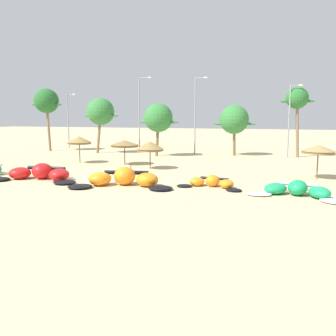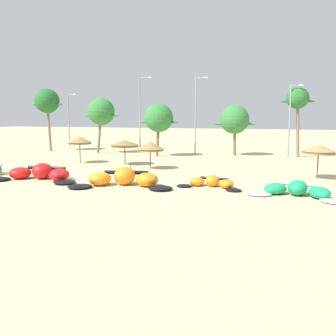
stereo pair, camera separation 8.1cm
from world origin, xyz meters
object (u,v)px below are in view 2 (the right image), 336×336
object	(u,v)px
kite_center	(211,183)
beach_umbrella_near_palms	(150,146)
beach_umbrella_outermost	(319,149)
palm_left_of_gap	(159,118)
palm_leftmost	(47,101)
kite_left	(40,174)
palm_center_left	(235,120)
palm_left	(101,112)
beach_umbrella_middle	(125,143)
lamppost_west_center	(141,111)
kite_left_of_center	(123,179)
person_near_kites	(129,173)
beach_umbrella_near_van	(80,140)
lamppost_east	(291,117)
kite_right_of_center	(297,190)
palm_center_right	(298,99)
lamppost_west	(69,118)
lamppost_east_center	(196,112)

from	to	relation	value
kite_center	beach_umbrella_near_palms	size ratio (longest dim) A/B	1.85
beach_umbrella_outermost	palm_left_of_gap	size ratio (longest dim) A/B	0.41
palm_leftmost	kite_left	bearing A→B (deg)	-53.39
palm_center_left	palm_left	bearing A→B (deg)	-169.75
beach_umbrella_middle	palm_center_left	distance (m)	16.26
palm_leftmost	lamppost_west_center	size ratio (longest dim) A/B	0.85
beach_umbrella_outermost	palm_center_left	distance (m)	18.35
kite_left_of_center	beach_umbrella_outermost	xyz separation A→B (m)	(13.57, 8.02, 1.92)
palm_center_left	person_near_kites	bearing A→B (deg)	-100.64
palm_leftmost	palm_center_left	bearing A→B (deg)	6.15
beach_umbrella_outermost	palm_leftmost	distance (m)	38.95
kite_center	palm_left	world-z (taller)	palm_left
lamppost_west_center	person_near_kites	bearing A→B (deg)	-67.96
beach_umbrella_outermost	kite_left	bearing A→B (deg)	-159.34
beach_umbrella_near_van	palm_left	bearing A→B (deg)	107.38
kite_center	palm_left_of_gap	xyz separation A→B (m)	(-10.98, 17.77, 4.56)
beach_umbrella_middle	palm_leftmost	world-z (taller)	palm_leftmost
kite_left_of_center	beach_umbrella_outermost	bearing A→B (deg)	30.58
kite_left_of_center	palm_leftmost	world-z (taller)	palm_leftmost
kite_left	person_near_kites	world-z (taller)	person_near_kites
person_near_kites	beach_umbrella_near_van	bearing A→B (deg)	138.48
kite_left_of_center	beach_umbrella_near_palms	xyz separation A→B (m)	(-1.48, 8.69, 1.71)
palm_left_of_gap	lamppost_east	distance (m)	16.34
palm_leftmost	person_near_kites	bearing A→B (deg)	-40.83
beach_umbrella_outermost	palm_left_of_gap	bearing A→B (deg)	147.96
palm_left	lamppost_east	xyz separation A→B (m)	(24.82, 2.83, -0.75)
beach_umbrella_near_van	person_near_kites	size ratio (longest dim) A/B	1.81
kite_left	kite_right_of_center	world-z (taller)	kite_left
palm_left	palm_left_of_gap	size ratio (longest dim) A/B	1.13
palm_left	palm_center_right	size ratio (longest dim) A/B	0.88
person_near_kites	palm_center_right	size ratio (longest dim) A/B	0.19
kite_right_of_center	beach_umbrella_near_palms	xyz separation A→B (m)	(-13.46, 8.01, 1.85)
kite_right_of_center	palm_center_left	world-z (taller)	palm_center_left
palm_center_right	lamppost_east	world-z (taller)	lamppost_east
beach_umbrella_outermost	palm_left_of_gap	xyz separation A→B (m)	(-18.35, 11.48, 2.45)
palm_center_left	lamppost_west_center	xyz separation A→B (m)	(-13.93, 1.16, 1.29)
kite_left_of_center	palm_leftmost	size ratio (longest dim) A/B	0.84
beach_umbrella_outermost	lamppost_west	world-z (taller)	lamppost_west
kite_right_of_center	palm_leftmost	distance (m)	40.85
kite_left	kite_center	world-z (taller)	kite_left
beach_umbrella_near_van	lamppost_west_center	size ratio (longest dim) A/B	0.27
kite_left	lamppost_east_center	xyz separation A→B (m)	(6.78, 23.05, 5.18)
palm_center_right	lamppost_west	xyz separation A→B (m)	(-34.86, 1.98, -2.28)
kite_left	beach_umbrella_middle	xyz separation A→B (m)	(2.36, 10.57, 1.75)
kite_left	beach_umbrella_near_palms	distance (m)	10.71
palm_center_right	lamppost_west	bearing A→B (deg)	176.76
kite_right_of_center	beach_umbrella_near_van	size ratio (longest dim) A/B	2.13
palm_center_right	lamppost_east_center	size ratio (longest dim) A/B	0.85
beach_umbrella_near_palms	lamppost_east_center	world-z (taller)	lamppost_east_center
palm_leftmost	lamppost_west	size ratio (longest dim) A/B	1.05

